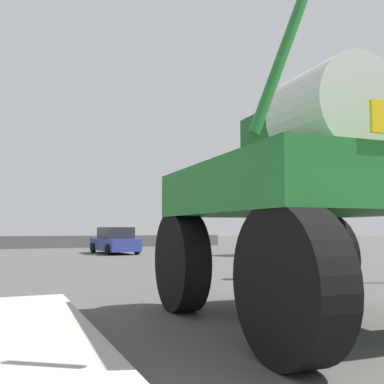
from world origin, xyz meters
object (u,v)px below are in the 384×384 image
(oversize_sprayer, at_px, (311,198))
(bare_tree_right, at_px, (289,184))
(sedan_ahead, at_px, (115,241))
(traffic_signal_near_right, at_px, (324,178))

(oversize_sprayer, bearing_deg, bare_tree_right, -32.03)
(oversize_sprayer, relative_size, sedan_ahead, 1.24)
(sedan_ahead, relative_size, traffic_signal_near_right, 1.06)
(sedan_ahead, height_order, traffic_signal_near_right, traffic_signal_near_right)
(sedan_ahead, bearing_deg, bare_tree_right, -128.73)
(oversize_sprayer, xyz_separation_m, bare_tree_right, (10.13, 14.80, 1.94))
(traffic_signal_near_right, height_order, bare_tree_right, bare_tree_right)
(traffic_signal_near_right, bearing_deg, sedan_ahead, 99.76)
(sedan_ahead, xyz_separation_m, bare_tree_right, (8.36, -5.33, 3.14))
(sedan_ahead, bearing_deg, oversize_sprayer, 168.78)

